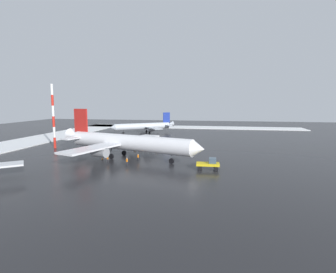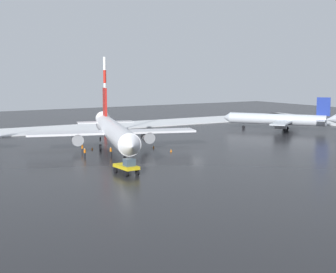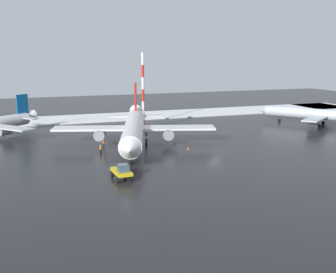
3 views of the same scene
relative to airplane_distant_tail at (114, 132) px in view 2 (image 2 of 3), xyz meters
The scene contains 12 objects.
ground_plane 16.63m from the airplane_distant_tail, 150.72° to the left, with size 240.00×240.00×0.00m, color #232326.
snow_bank_far 44.55m from the airplane_distant_tail, 108.51° to the right, with size 152.00×16.00×0.26m, color white.
airplane_distant_tail is the anchor object (origin of this frame).
airplane_parked_portside 53.32m from the airplane_distant_tail, 169.21° to the right, with size 22.17×25.66×8.88m.
pushback_tug 22.02m from the airplane_distant_tail, 69.40° to the left, with size 2.47×4.69×2.50m.
ground_crew_by_nose_gear 5.64m from the airplane_distant_tail, 56.37° to the left, with size 0.36×0.36×1.71m.
ground_crew_beside_wing 8.42m from the airplane_distant_tail, 21.69° to the left, with size 0.36×0.36×1.71m.
ground_crew_near_tug 6.80m from the airplane_distant_tail, 21.07° to the right, with size 0.36×0.36×1.71m.
antenna_mast 28.11m from the airplane_distant_tail, 111.04° to the right, with size 0.70×0.70×18.87m.
traffic_cone_near_nose 11.51m from the airplane_distant_tail, 149.63° to the left, with size 0.36×0.36×0.55m, color orange.
traffic_cone_mid_line 6.65m from the airplane_distant_tail, 62.82° to the right, with size 0.36×0.36×0.55m, color orange.
traffic_cone_wingtip_side 9.66m from the airplane_distant_tail, behind, with size 0.36×0.36×0.55m, color orange.
Camera 2 is at (56.44, 81.05, 15.66)m, focal length 55.00 mm.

